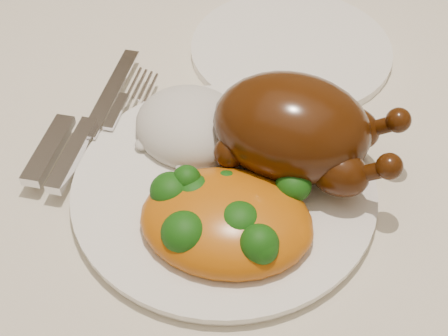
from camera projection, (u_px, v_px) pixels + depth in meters
The scene contains 8 objects.
dining_table at pixel (153, 150), 0.71m from camera, with size 1.60×0.90×0.76m.
tablecloth at pixel (147, 101), 0.66m from camera, with size 1.73×1.03×0.18m.
dinner_plate at pixel (224, 188), 0.53m from camera, with size 0.25×0.25×0.01m, color white.
side_plate at pixel (291, 49), 0.66m from camera, with size 0.21×0.21×0.01m, color white.
roast_chicken at pixel (296, 128), 0.51m from camera, with size 0.17×0.12×0.08m.
rice_mound at pixel (191, 127), 0.56m from camera, with size 0.11×0.11×0.05m.
mac_and_cheese at pixel (230, 220), 0.49m from camera, with size 0.16×0.14×0.05m.
cutlery at pixel (80, 132), 0.56m from camera, with size 0.07×0.20×0.01m.
Camera 1 is at (0.31, -0.40, 1.18)m, focal length 50.00 mm.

